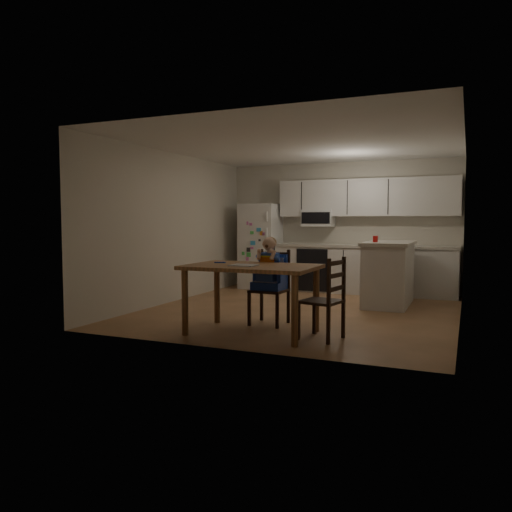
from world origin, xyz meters
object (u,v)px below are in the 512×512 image
object	(u,v)px
kitchen_island	(389,273)
red_cup	(375,239)
refrigerator	(261,246)
chair_booster	(271,271)
chair_side	(329,293)
dining_table	(252,274)

from	to	relation	value
kitchen_island	red_cup	world-z (taller)	red_cup
refrigerator	chair_booster	world-z (taller)	refrigerator
chair_booster	chair_side	xyz separation A→B (m)	(0.94, -0.59, -0.16)
chair_side	refrigerator	bearing A→B (deg)	-135.61
kitchen_island	red_cup	bearing A→B (deg)	-129.07
refrigerator	chair_side	world-z (taller)	refrigerator
kitchen_island	chair_booster	size ratio (longest dim) A/B	1.20
chair_booster	dining_table	bearing A→B (deg)	-88.50
dining_table	kitchen_island	bearing A→B (deg)	66.26
refrigerator	dining_table	distance (m)	4.13
refrigerator	chair_side	bearing A→B (deg)	-57.55
refrigerator	kitchen_island	world-z (taller)	refrigerator
kitchen_island	red_cup	xyz separation A→B (m)	(-0.18, -0.23, 0.56)
refrigerator	chair_booster	xyz separation A→B (m)	(1.49, -3.24, -0.15)
dining_table	red_cup	bearing A→B (deg)	67.87
refrigerator	red_cup	xyz separation A→B (m)	(2.52, -1.32, 0.22)
kitchen_island	chair_side	xyz separation A→B (m)	(-0.27, -2.73, 0.02)
red_cup	chair_booster	world-z (taller)	chair_booster
refrigerator	chair_booster	size ratio (longest dim) A/B	1.47
kitchen_island	chair_side	size ratio (longest dim) A/B	1.46
chair_side	red_cup	bearing A→B (deg)	-170.06
refrigerator	chair_side	distance (m)	4.54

